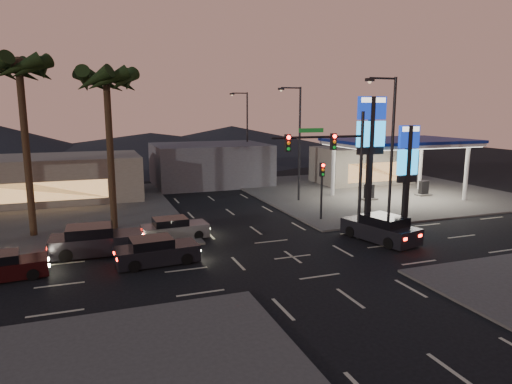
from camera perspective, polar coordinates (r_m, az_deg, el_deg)
name	(u,v)px	position (r m, az deg, el deg)	size (l,w,h in m)	color
ground	(293,257)	(25.77, 4.61, -8.10)	(140.00, 140.00, 0.00)	black
corner_lot_ne	(371,191)	(47.06, 14.23, 0.14)	(24.00, 24.00, 0.12)	#47443F
corner_lot_nw	(14,216)	(39.43, -27.98, -2.71)	(24.00, 24.00, 0.12)	#47443F
gas_station	(400,143)	(43.23, 17.52, 5.81)	(12.20, 8.20, 5.47)	silver
convenience_store	(362,165)	(51.99, 13.06, 3.30)	(10.00, 6.00, 4.00)	#726B5B
pylon_sign_tall	(371,134)	(33.50, 14.17, 7.05)	(2.20, 0.35, 9.00)	black
pylon_sign_short	(408,159)	(34.31, 18.44, 3.99)	(1.60, 0.35, 7.00)	black
traffic_signal_mast	(337,158)	(28.11, 10.05, 4.24)	(6.10, 0.39, 8.00)	black
pedestal_signal	(322,182)	(33.57, 8.24, 1.30)	(0.32, 0.39, 4.30)	black
streetlight_near	(389,149)	(28.90, 16.31, 5.12)	(2.14, 0.25, 10.00)	black
streetlight_mid	(297,137)	(40.08, 5.21, 6.84)	(2.14, 0.25, 10.00)	black
streetlight_far	(246,130)	(53.06, -1.31, 7.72)	(2.14, 0.25, 10.00)	black
palm_a	(107,89)	(31.72, -18.17, 12.17)	(4.41, 4.41, 10.86)	black
palm_b	(20,78)	(31.94, -27.43, 12.50)	(4.41, 4.41, 11.46)	black
building_far_west	(47,179)	(44.75, -24.66, 1.51)	(16.00, 8.00, 4.00)	#726B5B
building_far_mid	(210,164)	(50.07, -5.76, 3.48)	(12.00, 9.00, 4.40)	#4C4C51
hill_right	(232,139)	(86.16, -3.02, 6.58)	(50.00, 50.00, 5.00)	black
hill_center	(151,144)	(83.04, -13.01, 5.84)	(60.00, 60.00, 4.00)	black
car_lane_a_front	(156,251)	(25.02, -12.39, -7.28)	(4.51, 2.12, 1.44)	black
car_lane_a_mid	(2,267)	(25.46, -29.14, -8.21)	(4.13, 2.03, 1.31)	black
car_lane_b_front	(174,229)	(29.45, -10.22, -4.58)	(4.31, 1.98, 1.38)	#5F5F62
car_lane_b_mid	(95,241)	(27.51, -19.45, -5.79)	(5.19, 2.33, 1.67)	black
suv_station	(381,229)	(29.60, 15.36, -4.46)	(3.15, 5.24, 1.64)	black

